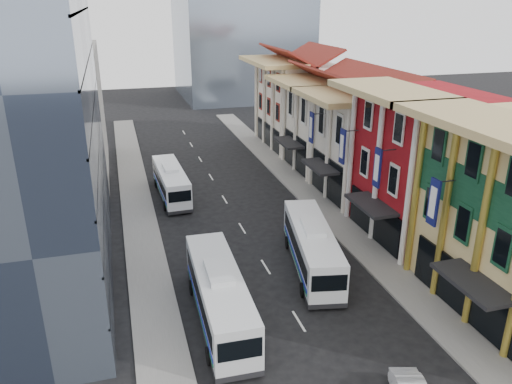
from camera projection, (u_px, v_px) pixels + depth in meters
name	position (u px, v px, depth m)	size (l,w,h in m)	color
sidewalk_right	(332.00, 217.00, 45.62)	(3.00, 90.00, 0.15)	slate
sidewalk_left	(143.00, 240.00, 41.25)	(3.00, 90.00, 0.15)	slate
shophouse_red	(424.00, 166.00, 40.42)	(8.00, 10.00, 12.00)	maroon
shophouse_cream_near	(367.00, 147.00, 49.30)	(8.00, 9.00, 10.00)	white
shophouse_cream_mid	(330.00, 126.00, 57.37)	(8.00, 9.00, 10.00)	white
shophouse_cream_far	(298.00, 105.00, 66.60)	(8.00, 12.00, 11.00)	white
office_block_far	(55.00, 113.00, 54.76)	(10.00, 18.00, 14.00)	gray
bus_left_near	(220.00, 295.00, 30.32)	(2.68, 11.43, 3.67)	silver
bus_left_far	(171.00, 181.00, 49.85)	(2.41, 10.27, 3.29)	white
bus_right	(312.00, 247.00, 36.34)	(2.63, 11.22, 3.60)	white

